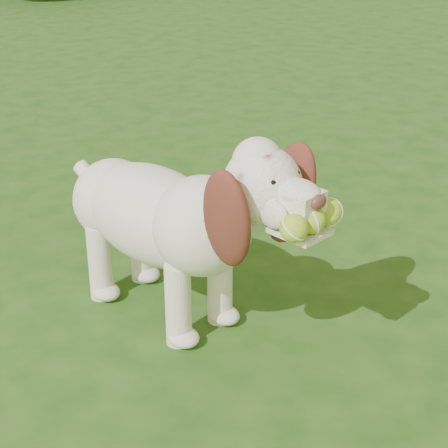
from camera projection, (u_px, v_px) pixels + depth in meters
ground at (246, 257)px, 3.41m from camera, size 80.00×80.00×0.00m
dog at (174, 214)px, 2.75m from camera, size 0.67×1.28×0.84m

